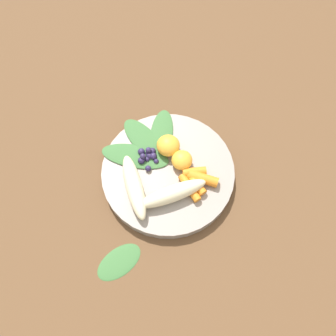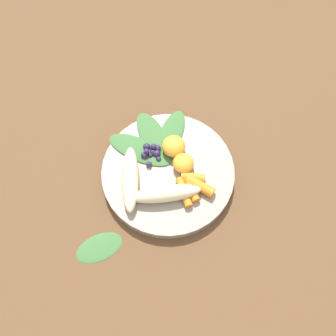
{
  "view_description": "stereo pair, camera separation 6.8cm",
  "coord_description": "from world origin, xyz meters",
  "px_view_note": "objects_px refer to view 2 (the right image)",
  "views": [
    {
      "loc": [
        0.27,
        0.09,
        0.65
      ],
      "look_at": [
        0.0,
        0.0,
        0.03
      ],
      "focal_mm": 37.04,
      "sensor_mm": 36.0,
      "label": 1
    },
    {
      "loc": [
        0.24,
        0.15,
        0.65
      ],
      "look_at": [
        0.0,
        0.0,
        0.03
      ],
      "focal_mm": 37.04,
      "sensor_mm": 36.0,
      "label": 2
    }
  ],
  "objects_px": {
    "banana_peeled_left": "(165,194)",
    "kale_leaf_stray": "(99,247)",
    "orange_segment_near": "(174,146)",
    "bowl": "(168,173)",
    "banana_peeled_right": "(130,179)"
  },
  "relations": [
    {
      "from": "orange_segment_near",
      "to": "banana_peeled_left",
      "type": "bearing_deg",
      "value": 22.66
    },
    {
      "from": "bowl",
      "to": "kale_leaf_stray",
      "type": "xyz_separation_m",
      "value": [
        0.2,
        -0.03,
        -0.01
      ]
    },
    {
      "from": "banana_peeled_right",
      "to": "orange_segment_near",
      "type": "relative_size",
      "value": 2.91
    },
    {
      "from": "banana_peeled_right",
      "to": "banana_peeled_left",
      "type": "bearing_deg",
      "value": 63.41
    },
    {
      "from": "banana_peeled_left",
      "to": "bowl",
      "type": "bearing_deg",
      "value": 77.44
    },
    {
      "from": "banana_peeled_left",
      "to": "orange_segment_near",
      "type": "xyz_separation_m",
      "value": [
        -0.09,
        -0.04,
        0.0
      ]
    },
    {
      "from": "banana_peeled_right",
      "to": "orange_segment_near",
      "type": "xyz_separation_m",
      "value": [
        -0.1,
        0.03,
        0.0
      ]
    },
    {
      "from": "banana_peeled_left",
      "to": "kale_leaf_stray",
      "type": "relative_size",
      "value": 1.51
    },
    {
      "from": "banana_peeled_left",
      "to": "kale_leaf_stray",
      "type": "xyz_separation_m",
      "value": [
        0.14,
        -0.06,
        -0.04
      ]
    },
    {
      "from": "orange_segment_near",
      "to": "bowl",
      "type": "bearing_deg",
      "value": 17.6
    },
    {
      "from": "banana_peeled_left",
      "to": "banana_peeled_right",
      "type": "xyz_separation_m",
      "value": [
        0.01,
        -0.07,
        0.0
      ]
    },
    {
      "from": "bowl",
      "to": "banana_peeled_left",
      "type": "relative_size",
      "value": 1.95
    },
    {
      "from": "banana_peeled_left",
      "to": "kale_leaf_stray",
      "type": "bearing_deg",
      "value": -150.71
    },
    {
      "from": "bowl",
      "to": "orange_segment_near",
      "type": "distance_m",
      "value": 0.05
    },
    {
      "from": "banana_peeled_right",
      "to": "orange_segment_near",
      "type": "bearing_deg",
      "value": 127.86
    }
  ]
}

